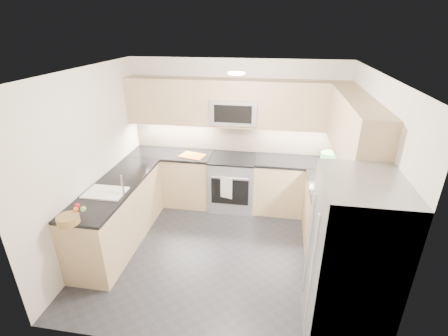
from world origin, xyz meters
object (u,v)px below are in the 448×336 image
Objects in this scene: refrigerator at (349,266)px; gas_range at (233,183)px; utensil_bowl at (329,157)px; fruit_basket at (68,220)px; microwave at (234,111)px; cutting_board at (192,156)px.

gas_range is at bearing 120.88° from refrigerator.
utensil_bowl is 1.14× the size of fruit_basket.
fruit_basket is at bearing 176.61° from refrigerator.
utensil_bowl is at bearing -2.30° from microwave.
refrigerator reaches higher than utensil_bowl.
microwave reaches higher than cutting_board.
fruit_basket is (-3.13, -2.31, -0.04)m from utensil_bowl.
utensil_bowl is 0.70× the size of cutting_board.
microwave reaches higher than gas_range.
gas_range is 0.51× the size of refrigerator.
fruit_basket is at bearing -111.78° from cutting_board.
refrigerator is (1.45, -2.55, -0.80)m from microwave.
microwave is 3.07× the size of fruit_basket.
gas_range is 2.26× the size of cutting_board.
refrigerator is at bearing -47.97° from cutting_board.
gas_range is 2.86m from refrigerator.
utensil_bowl is at bearing 87.22° from refrigerator.
gas_range is at bearing -90.00° from microwave.
cutting_board is 2.36m from fruit_basket.
refrigerator is 7.27× the size of fruit_basket.
microwave reaches higher than utensil_bowl.
gas_range is at bearing -177.74° from utensil_bowl.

